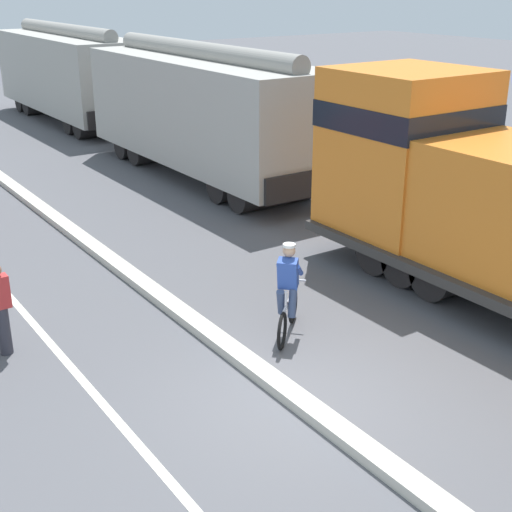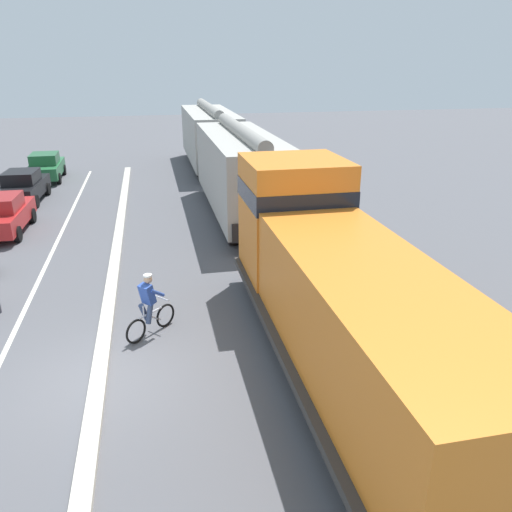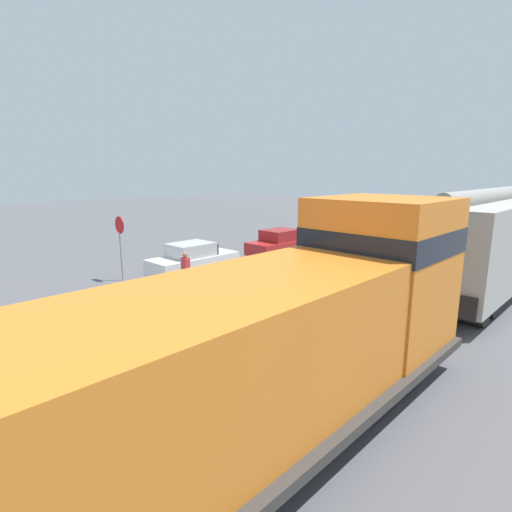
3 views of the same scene
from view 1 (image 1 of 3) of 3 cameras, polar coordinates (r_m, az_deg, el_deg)
name	(u,v)px [view 1 (image 1 of 3)]	position (r m, az deg, el deg)	size (l,w,h in m)	color
ground_plane	(295,402)	(10.90, 3.16, -11.62)	(120.00, 120.00, 0.00)	#56565B
median_curb	(126,271)	(15.51, -10.38, -1.20)	(0.36, 36.00, 0.16)	beige
lane_stripe	(14,301)	(14.83, -18.82, -3.42)	(0.14, 36.00, 0.01)	silver
hopper_car_lead	(203,112)	(22.58, -4.29, 11.42)	(2.90, 10.60, 4.18)	#A7A59D
hopper_car_middle	(68,74)	(33.03, -14.81, 13.91)	(2.90, 10.60, 4.18)	#A8A59E
cyclist	(288,293)	(12.42, 2.57, -2.98)	(1.30, 1.20, 1.71)	black
pedestrian_by_cars	(1,308)	(12.53, -19.76, -3.92)	(0.34, 0.22, 1.62)	#33333D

